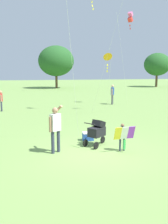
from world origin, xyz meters
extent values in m
plane|color=#75994C|center=(0.00, 0.00, 0.00)|extent=(120.00, 120.00, 0.00)
cylinder|color=brown|center=(1.16, 30.69, 0.99)|extent=(0.36, 0.36, 1.98)
ellipsoid|color=#235623|center=(1.16, 30.69, 4.16)|extent=(5.44, 4.89, 4.62)
cylinder|color=brown|center=(17.68, 30.34, 0.98)|extent=(0.36, 0.36, 1.95)
ellipsoid|color=#235623|center=(17.68, 30.34, 3.69)|extent=(4.36, 3.92, 3.70)
cylinder|color=#33384C|center=(1.02, -0.04, 0.25)|extent=(0.07, 0.07, 0.50)
cylinder|color=#33384C|center=(0.86, -0.06, 0.25)|extent=(0.07, 0.07, 0.50)
cube|color=#284CA8|center=(0.94, -0.05, 0.69)|extent=(0.23, 0.16, 0.38)
cylinder|color=brown|center=(1.08, -0.04, 0.67)|extent=(0.05, 0.05, 0.34)
cylinder|color=brown|center=(0.80, -0.07, 0.67)|extent=(0.05, 0.05, 0.34)
sphere|color=brown|center=(0.94, -0.05, 0.96)|extent=(0.13, 0.13, 0.13)
cube|color=purple|center=(1.22, -0.20, 0.72)|extent=(0.28, 0.20, 0.47)
cube|color=white|center=(0.96, -0.23, 0.72)|extent=(0.28, 0.20, 0.47)
cube|color=yellow|center=(0.70, -0.26, 0.72)|extent=(0.28, 0.20, 0.47)
cube|color=green|center=(0.96, -0.25, 0.29)|extent=(0.08, 0.02, 0.36)
cylinder|color=#33384C|center=(-1.58, 0.14, 0.41)|extent=(0.12, 0.12, 0.81)
cylinder|color=#33384C|center=(-1.37, 0.27, 0.41)|extent=(0.12, 0.12, 0.81)
cube|color=silver|center=(-1.47, 0.21, 1.12)|extent=(0.42, 0.38, 0.61)
cylinder|color=#A37556|center=(-1.66, 0.09, 1.07)|extent=(0.09, 0.09, 0.54)
cylinder|color=#A37556|center=(-1.36, 0.44, 1.53)|extent=(0.34, 0.46, 0.38)
sphere|color=#A37556|center=(-1.47, 0.21, 1.55)|extent=(0.21, 0.21, 0.21)
cylinder|color=black|center=(0.50, 1.02, 0.14)|extent=(0.24, 0.21, 0.28)
cylinder|color=black|center=(-0.28, 0.71, 0.14)|extent=(0.24, 0.21, 0.28)
cylinder|color=black|center=(0.05, 0.31, 0.14)|extent=(0.24, 0.21, 0.28)
cube|color=black|center=(0.18, 0.75, 0.56)|extent=(0.77, 0.75, 0.36)
cube|color=black|center=(0.27, 0.83, 0.86)|extent=(0.58, 0.59, 0.35)
cylinder|color=black|center=(-0.18, 0.45, 0.96)|extent=(0.34, 0.40, 0.04)
cylinder|color=silver|center=(-0.74, 1.36, 3.90)|extent=(0.97, 2.01, 7.79)
cube|color=yellow|center=(1.67, 8.32, 7.25)|extent=(0.09, 0.08, 0.14)
cube|color=yellow|center=(1.69, 8.32, 7.03)|extent=(0.09, 0.08, 0.14)
cube|color=yellow|center=(1.74, 8.25, 6.81)|extent=(0.08, 0.07, 0.14)
cylinder|color=silver|center=(2.40, 7.00, 3.83)|extent=(1.42, 2.57, 7.66)
cone|color=#F4A319|center=(2.95, 8.88, 3.82)|extent=(0.65, 0.43, 0.54)
cube|color=yellow|center=(2.95, 8.91, 3.25)|extent=(0.08, 0.03, 0.14)
cube|color=yellow|center=(2.93, 8.87, 3.03)|extent=(0.08, 0.03, 0.14)
cube|color=yellow|center=(2.91, 8.84, 2.81)|extent=(0.08, 0.03, 0.14)
cylinder|color=silver|center=(2.68, 7.58, 1.82)|extent=(0.55, 2.61, 3.65)
cube|color=pink|center=(5.52, 11.42, 7.27)|extent=(0.50, 0.50, 0.40)
cube|color=red|center=(5.52, 11.42, 6.86)|extent=(0.50, 0.50, 0.40)
cube|color=red|center=(5.49, 11.38, 6.40)|extent=(0.09, 0.09, 0.14)
cube|color=red|center=(5.54, 11.45, 6.18)|extent=(0.06, 0.07, 0.14)
cylinder|color=silver|center=(4.55, 10.20, 3.42)|extent=(1.95, 2.46, 6.85)
cylinder|color=#4C4C51|center=(4.21, 11.69, 0.41)|extent=(0.12, 0.12, 0.82)
cylinder|color=#4C4C51|center=(4.33, 11.92, 0.41)|extent=(0.12, 0.12, 0.82)
cube|color=#284CA8|center=(4.27, 11.80, 1.12)|extent=(0.36, 0.42, 0.61)
cylinder|color=tan|center=(4.17, 11.61, 1.08)|extent=(0.09, 0.09, 0.54)
cylinder|color=tan|center=(4.38, 12.00, 1.08)|extent=(0.09, 0.09, 0.54)
sphere|color=tan|center=(4.27, 11.80, 1.55)|extent=(0.21, 0.21, 0.21)
cylinder|color=#33384C|center=(-4.53, 10.06, 0.36)|extent=(0.11, 0.11, 0.72)
cylinder|color=#33384C|center=(-4.51, 9.83, 0.36)|extent=(0.11, 0.11, 0.72)
cube|color=red|center=(-4.52, 9.94, 0.99)|extent=(0.22, 0.33, 0.54)
cylinder|color=tan|center=(-4.54, 10.14, 0.96)|extent=(0.08, 0.08, 0.48)
cylinder|color=tan|center=(-4.50, 9.75, 0.96)|extent=(0.08, 0.08, 0.48)
sphere|color=tan|center=(-4.52, 9.94, 1.38)|extent=(0.19, 0.19, 0.19)
cube|color=#2D5BB7|center=(-0.01, 1.53, 0.15)|extent=(0.44, 0.32, 0.30)
cube|color=white|center=(-0.01, 1.53, 0.33)|extent=(0.45, 0.33, 0.05)
camera|label=1|loc=(-2.14, -8.53, 2.99)|focal=40.33mm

